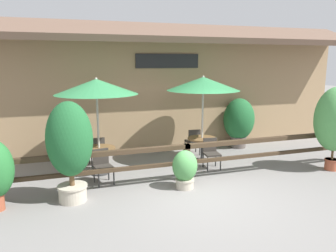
{
  "coord_description": "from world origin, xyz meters",
  "views": [
    {
      "loc": [
        -2.95,
        -6.33,
        2.97
      ],
      "look_at": [
        -0.38,
        1.41,
        1.37
      ],
      "focal_mm": 35.0,
      "sensor_mm": 36.0,
      "label": 1
    }
  ],
  "objects_px": {
    "chair_near_streetside": "(103,164)",
    "potted_plant_corner_fern": "(70,144)",
    "chair_near_wallside": "(97,150)",
    "potted_plant_broad_leaf": "(336,120)",
    "potted_plant_entrance_palm": "(185,169)",
    "chair_middle_wallside": "(193,140)",
    "dining_table_middle": "(202,142)",
    "potted_plant_small_flowering": "(239,121)",
    "dining_table_near": "(99,153)",
    "chair_middle_streetside": "(211,152)",
    "patio_umbrella_near": "(96,87)",
    "patio_umbrella_middle": "(203,84)"
  },
  "relations": [
    {
      "from": "potted_plant_corner_fern",
      "to": "potted_plant_small_flowering",
      "type": "height_order",
      "value": "potted_plant_corner_fern"
    },
    {
      "from": "patio_umbrella_near",
      "to": "potted_plant_corner_fern",
      "type": "bearing_deg",
      "value": -115.48
    },
    {
      "from": "chair_near_wallside",
      "to": "chair_middle_streetside",
      "type": "xyz_separation_m",
      "value": [
        3.04,
        -1.24,
        0.0
      ]
    },
    {
      "from": "dining_table_near",
      "to": "potted_plant_small_flowering",
      "type": "height_order",
      "value": "potted_plant_small_flowering"
    },
    {
      "from": "chair_near_wallside",
      "to": "potted_plant_small_flowering",
      "type": "height_order",
      "value": "potted_plant_small_flowering"
    },
    {
      "from": "dining_table_near",
      "to": "chair_near_streetside",
      "type": "xyz_separation_m",
      "value": [
        -0.0,
        -0.72,
        -0.1
      ]
    },
    {
      "from": "potted_plant_corner_fern",
      "to": "dining_table_near",
      "type": "bearing_deg",
      "value": 64.52
    },
    {
      "from": "chair_near_streetside",
      "to": "potted_plant_corner_fern",
      "type": "relative_size",
      "value": 0.39
    },
    {
      "from": "dining_table_near",
      "to": "potted_plant_entrance_palm",
      "type": "xyz_separation_m",
      "value": [
        1.81,
        -1.69,
        -0.1
      ]
    },
    {
      "from": "dining_table_middle",
      "to": "chair_middle_wallside",
      "type": "distance_m",
      "value": 0.72
    },
    {
      "from": "chair_near_wallside",
      "to": "dining_table_middle",
      "type": "height_order",
      "value": "chair_near_wallside"
    },
    {
      "from": "patio_umbrella_middle",
      "to": "potted_plant_small_flowering",
      "type": "height_order",
      "value": "patio_umbrella_middle"
    },
    {
      "from": "chair_near_wallside",
      "to": "chair_middle_streetside",
      "type": "bearing_deg",
      "value": 151.87
    },
    {
      "from": "chair_near_wallside",
      "to": "potted_plant_broad_leaf",
      "type": "height_order",
      "value": "potted_plant_broad_leaf"
    },
    {
      "from": "chair_near_streetside",
      "to": "potted_plant_small_flowering",
      "type": "xyz_separation_m",
      "value": [
        4.98,
        2.0,
        0.48
      ]
    },
    {
      "from": "chair_near_wallside",
      "to": "potted_plant_small_flowering",
      "type": "bearing_deg",
      "value": -179.55
    },
    {
      "from": "potted_plant_entrance_palm",
      "to": "potted_plant_small_flowering",
      "type": "distance_m",
      "value": 4.37
    },
    {
      "from": "chair_near_streetside",
      "to": "potted_plant_entrance_palm",
      "type": "distance_m",
      "value": 2.05
    },
    {
      "from": "potted_plant_entrance_palm",
      "to": "chair_middle_streetside",
      "type": "bearing_deg",
      "value": 43.04
    },
    {
      "from": "patio_umbrella_near",
      "to": "potted_plant_small_flowering",
      "type": "bearing_deg",
      "value": 14.39
    },
    {
      "from": "potted_plant_entrance_palm",
      "to": "potted_plant_broad_leaf",
      "type": "bearing_deg",
      "value": -0.44
    },
    {
      "from": "chair_near_streetside",
      "to": "chair_middle_streetside",
      "type": "height_order",
      "value": "same"
    },
    {
      "from": "patio_umbrella_middle",
      "to": "potted_plant_corner_fern",
      "type": "xyz_separation_m",
      "value": [
        -3.86,
        -1.81,
        -1.08
      ]
    },
    {
      "from": "potted_plant_small_flowering",
      "to": "patio_umbrella_near",
      "type": "bearing_deg",
      "value": -165.61
    },
    {
      "from": "patio_umbrella_near",
      "to": "potted_plant_broad_leaf",
      "type": "bearing_deg",
      "value": -15.53
    },
    {
      "from": "potted_plant_entrance_palm",
      "to": "potted_plant_small_flowering",
      "type": "xyz_separation_m",
      "value": [
        3.17,
        2.96,
        0.47
      ]
    },
    {
      "from": "potted_plant_corner_fern",
      "to": "potted_plant_entrance_palm",
      "type": "bearing_deg",
      "value": -1.61
    },
    {
      "from": "chair_near_wallside",
      "to": "chair_middle_wallside",
      "type": "distance_m",
      "value": 3.09
    },
    {
      "from": "potted_plant_corner_fern",
      "to": "potted_plant_entrance_palm",
      "type": "relative_size",
      "value": 2.36
    },
    {
      "from": "chair_near_wallside",
      "to": "potted_plant_broad_leaf",
      "type": "relative_size",
      "value": 0.37
    },
    {
      "from": "patio_umbrella_middle",
      "to": "potted_plant_entrance_palm",
      "type": "bearing_deg",
      "value": -124.35
    },
    {
      "from": "patio_umbrella_middle",
      "to": "dining_table_middle",
      "type": "xyz_separation_m",
      "value": [
        -0.0,
        0.0,
        -1.77
      ]
    },
    {
      "from": "dining_table_near",
      "to": "patio_umbrella_middle",
      "type": "height_order",
      "value": "patio_umbrella_middle"
    },
    {
      "from": "patio_umbrella_near",
      "to": "dining_table_middle",
      "type": "height_order",
      "value": "patio_umbrella_near"
    },
    {
      "from": "chair_near_wallside",
      "to": "chair_middle_streetside",
      "type": "height_order",
      "value": "same"
    },
    {
      "from": "dining_table_near",
      "to": "chair_middle_streetside",
      "type": "xyz_separation_m",
      "value": [
        3.06,
        -0.52,
        -0.1
      ]
    },
    {
      "from": "potted_plant_entrance_palm",
      "to": "potted_plant_small_flowering",
      "type": "relative_size",
      "value": 0.53
    },
    {
      "from": "dining_table_near",
      "to": "chair_middle_streetside",
      "type": "relative_size",
      "value": 1.02
    },
    {
      "from": "potted_plant_small_flowering",
      "to": "potted_plant_corner_fern",
      "type": "bearing_deg",
      "value": -153.29
    },
    {
      "from": "chair_middle_streetside",
      "to": "potted_plant_entrance_palm",
      "type": "height_order",
      "value": "potted_plant_entrance_palm"
    },
    {
      "from": "chair_middle_wallside",
      "to": "potted_plant_small_flowering",
      "type": "height_order",
      "value": "potted_plant_small_flowering"
    },
    {
      "from": "chair_middle_streetside",
      "to": "chair_middle_wallside",
      "type": "relative_size",
      "value": 1.0
    },
    {
      "from": "chair_middle_wallside",
      "to": "potted_plant_small_flowering",
      "type": "relative_size",
      "value": 0.49
    },
    {
      "from": "potted_plant_small_flowering",
      "to": "chair_near_wallside",
      "type": "bearing_deg",
      "value": -173.62
    },
    {
      "from": "chair_middle_wallside",
      "to": "patio_umbrella_near",
      "type": "bearing_deg",
      "value": 19.53
    },
    {
      "from": "chair_near_streetside",
      "to": "potted_plant_small_flowering",
      "type": "relative_size",
      "value": 0.49
    },
    {
      "from": "chair_near_wallside",
      "to": "potted_plant_corner_fern",
      "type": "relative_size",
      "value": 0.39
    },
    {
      "from": "dining_table_middle",
      "to": "chair_middle_wallside",
      "type": "height_order",
      "value": "chair_middle_wallside"
    },
    {
      "from": "patio_umbrella_near",
      "to": "chair_near_streetside",
      "type": "xyz_separation_m",
      "value": [
        -0.0,
        -0.72,
        -1.87
      ]
    },
    {
      "from": "chair_middle_wallside",
      "to": "potted_plant_broad_leaf",
      "type": "distance_m",
      "value": 4.16
    }
  ]
}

